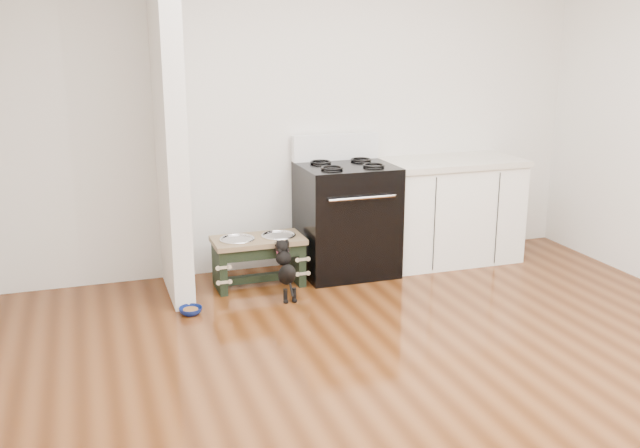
% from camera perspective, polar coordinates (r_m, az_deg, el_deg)
% --- Properties ---
extents(ground, '(5.00, 5.00, 0.00)m').
position_cam_1_polar(ground, '(4.20, 9.47, -13.19)').
color(ground, '#44210C').
rests_on(ground, ground).
extents(room_shell, '(5.00, 5.00, 5.00)m').
position_cam_1_polar(room_shell, '(3.72, 10.56, 9.35)').
color(room_shell, silver).
rests_on(room_shell, ground).
extents(partition_wall, '(0.15, 0.80, 2.70)m').
position_cam_1_polar(partition_wall, '(5.41, -11.98, 8.13)').
color(partition_wall, silver).
rests_on(partition_wall, ground).
extents(oven_range, '(0.76, 0.69, 1.14)m').
position_cam_1_polar(oven_range, '(5.97, 2.11, 0.55)').
color(oven_range, black).
rests_on(oven_range, ground).
extents(cabinet_run, '(1.24, 0.64, 0.91)m').
position_cam_1_polar(cabinet_run, '(6.39, 10.29, 1.07)').
color(cabinet_run, white).
rests_on(cabinet_run, ground).
extents(dog_feeder, '(0.72, 0.39, 0.41)m').
position_cam_1_polar(dog_feeder, '(5.71, -4.94, -2.23)').
color(dog_feeder, black).
rests_on(dog_feeder, ground).
extents(puppy, '(0.13, 0.37, 0.44)m').
position_cam_1_polar(puppy, '(5.44, -2.77, -3.51)').
color(puppy, black).
rests_on(puppy, ground).
extents(floor_bowl, '(0.22, 0.22, 0.05)m').
position_cam_1_polar(floor_bowl, '(5.28, -10.31, -6.84)').
color(floor_bowl, navy).
rests_on(floor_bowl, ground).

